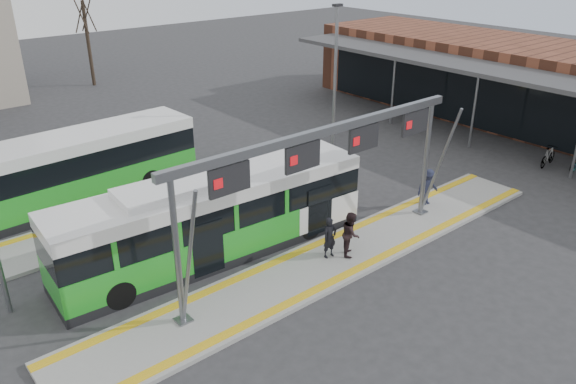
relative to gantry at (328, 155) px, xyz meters
name	(u,v)px	position (x,y,z in m)	size (l,w,h in m)	color
ground	(336,260)	(0.35, -0.25, -4.30)	(120.00, 120.00, 0.00)	#2D2D30
platform_main	(336,258)	(0.35, -0.25, -4.22)	(22.00, 3.00, 0.15)	gray
platform_second	(144,216)	(-3.65, 7.75, -4.22)	(20.00, 3.00, 0.15)	gray
tactile_main	(336,256)	(0.35, -0.25, -4.14)	(22.00, 2.65, 0.02)	yellow
tactile_second	(132,205)	(-3.65, 8.90, -4.14)	(20.00, 0.35, 0.02)	yellow
gantry	(328,155)	(0.00, 0.00, 0.00)	(13.00, 1.68, 5.20)	slate
station_building	(537,86)	(22.17, 3.74, -1.76)	(11.50, 32.00, 5.00)	brown
hero_bus	(214,218)	(-2.94, 3.07, -2.75)	(12.45, 3.39, 3.38)	black
bg_bus_green	(59,174)	(-5.91, 11.21, -2.73)	(12.86, 3.31, 3.19)	black
passenger_a	(330,238)	(0.15, -0.08, -3.34)	(0.59, 0.39, 1.62)	black
passenger_b	(351,234)	(0.90, -0.45, -3.27)	(0.86, 0.67, 1.76)	black
passenger_c	(428,187)	(6.74, 0.42, -3.30)	(1.09, 0.63, 1.69)	#1F2339
bicycle_d	(548,156)	(15.85, -0.63, -3.75)	(0.51, 1.82, 1.09)	gray
tree_mid	(84,13)	(4.27, 32.41, 1.46)	(1.40, 1.40, 7.59)	#382B21
lamp_east	(335,87)	(6.51, 6.36, 0.15)	(0.50, 0.25, 8.42)	slate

